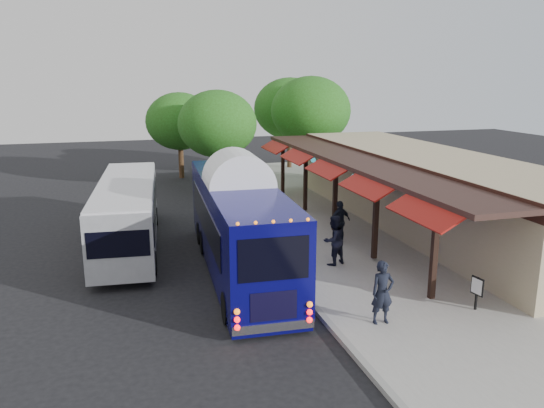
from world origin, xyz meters
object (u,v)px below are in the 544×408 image
object	(u,v)px
ped_d	(251,196)
sign_board	(477,288)
ped_a	(382,292)
coach_bus	(239,221)
city_bus	(128,211)
ped_b	(334,240)
ped_c	(340,221)

from	to	relation	value
ped_d	sign_board	distance (m)	14.24
ped_a	sign_board	xyz separation A→B (m)	(3.21, 0.00, -0.23)
coach_bus	ped_d	world-z (taller)	coach_bus
city_bus	ped_b	world-z (taller)	city_bus
coach_bus	ped_c	world-z (taller)	coach_bus
coach_bus	sign_board	world-z (taller)	coach_bus
ped_c	coach_bus	bearing A→B (deg)	3.02
ped_c	ped_d	distance (m)	6.68
ped_b	ped_c	distance (m)	2.88
ped_b	ped_d	world-z (taller)	ped_b
sign_board	ped_a	bearing A→B (deg)	170.87
coach_bus	city_bus	bearing A→B (deg)	135.59
ped_c	ped_d	world-z (taller)	ped_c
coach_bus	ped_d	size ratio (longest dim) A/B	6.88
city_bus	ped_a	distance (m)	12.07
city_bus	ped_b	bearing A→B (deg)	-29.39
coach_bus	ped_b	bearing A→B (deg)	-8.92
city_bus	ped_b	size ratio (longest dim) A/B	5.54
city_bus	sign_board	size ratio (longest dim) A/B	10.13
ped_b	ped_d	bearing A→B (deg)	-103.82
ped_b	ped_d	xyz separation A→B (m)	(-1.03, 8.79, -0.13)
coach_bus	ped_b	size ratio (longest dim) A/B	5.93
ped_a	ped_d	size ratio (longest dim) A/B	1.14
city_bus	ped_c	size ratio (longest dim) A/B	5.82
ped_a	ped_d	bearing A→B (deg)	93.85
ped_b	ped_c	world-z (taller)	ped_b
ped_b	city_bus	bearing A→B (deg)	-54.39
ped_c	sign_board	distance (m)	7.63
city_bus	ped_c	xyz separation A→B (m)	(8.75, -2.42, -0.49)
ped_a	ped_b	xyz separation A→B (m)	(0.56, 4.97, 0.02)
coach_bus	ped_c	bearing A→B (deg)	23.40
ped_b	ped_a	bearing A→B (deg)	63.11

